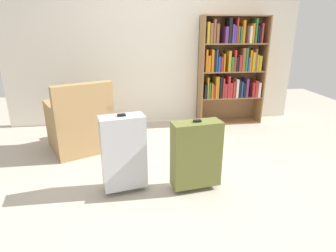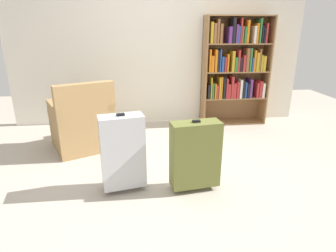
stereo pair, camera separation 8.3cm
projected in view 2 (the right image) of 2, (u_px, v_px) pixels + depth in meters
name	position (u px, v px, depth m)	size (l,w,h in m)	color
ground_plane	(172.00, 176.00, 3.01)	(8.15, 8.15, 0.00)	#B2A899
back_wall	(158.00, 42.00, 4.40)	(4.66, 0.10, 2.60)	silver
bookshelf	(235.00, 66.00, 4.42)	(1.03, 0.33, 1.69)	olive
armchair	(83.00, 125.00, 3.62)	(0.93, 0.93, 0.90)	#9E7A4C
mug	(127.00, 142.00, 3.77)	(0.12, 0.08, 0.10)	#1959A5
suitcase_olive	(195.00, 154.00, 2.65)	(0.49, 0.26, 0.71)	brown
suitcase_silver	(123.00, 152.00, 2.63)	(0.44, 0.28, 0.78)	#B7BABF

